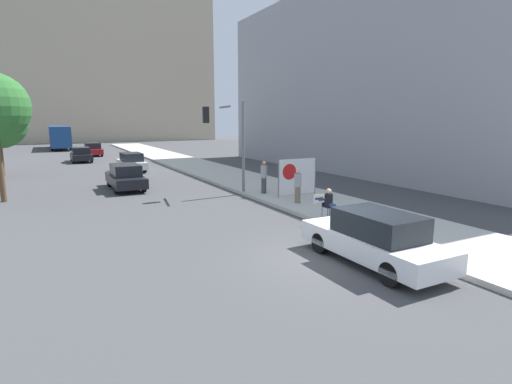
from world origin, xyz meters
TOP-DOWN VIEW (x-y plane):
  - ground_plane at (0.00, 0.00)m, footprint 160.00×160.00m
  - sidewalk_curb at (4.31, 15.00)m, footprint 4.49×90.00m
  - building_backdrop_far at (-2.00, 74.94)m, footprint 52.00×12.00m
  - building_backdrop_right at (16.94, 15.85)m, footprint 10.00×32.00m
  - seated_protester at (2.56, 3.38)m, footprint 0.99×0.77m
  - jogger_on_sidewalk at (3.18, 6.59)m, footprint 0.34×0.34m
  - pedestrian_behind at (2.98, 9.58)m, footprint 0.34×0.34m
  - protest_banner at (4.14, 8.11)m, footprint 2.33×0.06m
  - traffic_light_pole at (1.43, 10.72)m, footprint 2.26×2.02m
  - parked_car_curbside at (0.82, -0.94)m, footprint 1.76×4.66m
  - car_on_road_nearest at (-3.25, 15.37)m, footprint 1.73×4.57m
  - car_on_road_midblock at (-1.29, 24.09)m, footprint 1.71×4.61m
  - car_on_road_distant at (-4.33, 33.62)m, footprint 1.83×4.28m
  - car_on_road_far_lane at (-2.59, 40.28)m, footprint 1.82×4.31m
  - city_bus_on_road at (-5.54, 54.19)m, footprint 2.54×11.89m

SIDE VIEW (x-z plane):
  - ground_plane at x=0.00m, z-range 0.00..0.00m
  - sidewalk_curb at x=4.31m, z-range 0.00..0.17m
  - car_on_road_distant at x=-4.33m, z-range 0.00..1.44m
  - car_on_road_midblock at x=-1.29m, z-range 0.00..1.47m
  - car_on_road_far_lane at x=-2.59m, z-range -0.01..1.49m
  - car_on_road_nearest at x=-3.25m, z-range -0.01..1.50m
  - parked_car_curbside at x=0.82m, z-range -0.01..1.54m
  - seated_protester at x=2.56m, z-range 0.22..1.45m
  - jogger_on_sidewalk at x=3.18m, z-range 0.18..1.80m
  - pedestrian_behind at x=2.98m, z-range 0.19..1.92m
  - protest_banner at x=4.14m, z-range 0.23..2.17m
  - city_bus_on_road at x=-5.54m, z-range 0.24..3.44m
  - traffic_light_pole at x=1.43m, z-range 1.01..5.90m
  - building_backdrop_right at x=16.94m, z-range 0.00..14.38m
  - building_backdrop_far at x=-2.00m, z-range 0.00..37.01m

